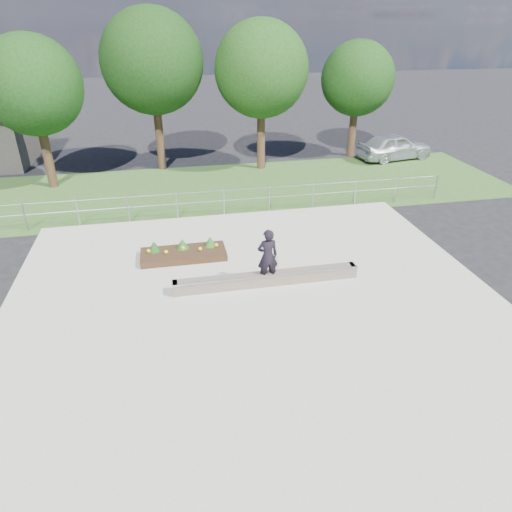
{
  "coord_description": "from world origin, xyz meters",
  "views": [
    {
      "loc": [
        -2.28,
        -10.8,
        7.75
      ],
      "look_at": [
        0.2,
        1.5,
        1.1
      ],
      "focal_mm": 32.0,
      "sensor_mm": 36.0,
      "label": 1
    }
  ],
  "objects_px": {
    "planter_bed": "(183,252)",
    "grind_ledge": "(267,279)",
    "skateboarder": "(268,256)",
    "parked_car": "(394,146)"
  },
  "relations": [
    {
      "from": "planter_bed",
      "to": "skateboarder",
      "type": "distance_m",
      "value": 3.58
    },
    {
      "from": "grind_ledge",
      "to": "planter_bed",
      "type": "bearing_deg",
      "value": 136.09
    },
    {
      "from": "planter_bed",
      "to": "skateboarder",
      "type": "bearing_deg",
      "value": -43.18
    },
    {
      "from": "grind_ledge",
      "to": "skateboarder",
      "type": "bearing_deg",
      "value": 57.85
    },
    {
      "from": "parked_car",
      "to": "grind_ledge",
      "type": "bearing_deg",
      "value": 130.19
    },
    {
      "from": "planter_bed",
      "to": "parked_car",
      "type": "relative_size",
      "value": 0.66
    },
    {
      "from": "planter_bed",
      "to": "grind_ledge",
      "type": "bearing_deg",
      "value": -43.91
    },
    {
      "from": "grind_ledge",
      "to": "parked_car",
      "type": "bearing_deg",
      "value": 50.06
    },
    {
      "from": "parked_car",
      "to": "planter_bed",
      "type": "bearing_deg",
      "value": 118.19
    },
    {
      "from": "planter_bed",
      "to": "parked_car",
      "type": "height_order",
      "value": "parked_car"
    }
  ]
}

